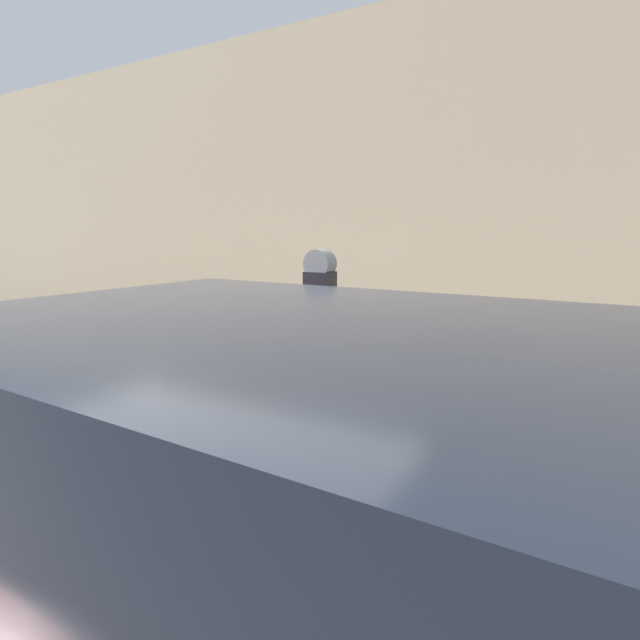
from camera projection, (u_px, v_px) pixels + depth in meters
name	position (u px, v px, depth m)	size (l,w,h in m)	color
ground_plane	(130.00, 559.00, 2.66)	(60.00, 60.00, 0.00)	slate
sidewalk	(329.00, 416.00, 4.52)	(24.00, 2.80, 0.15)	#9E9B96
building_facade	(436.00, 185.00, 6.63)	(24.00, 0.30, 4.68)	tan
parking_meter	(320.00, 311.00, 3.13)	(0.18, 0.15, 1.47)	slate
parked_car_beside_meter	(324.00, 551.00, 1.56)	(4.37, 2.00, 1.47)	black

